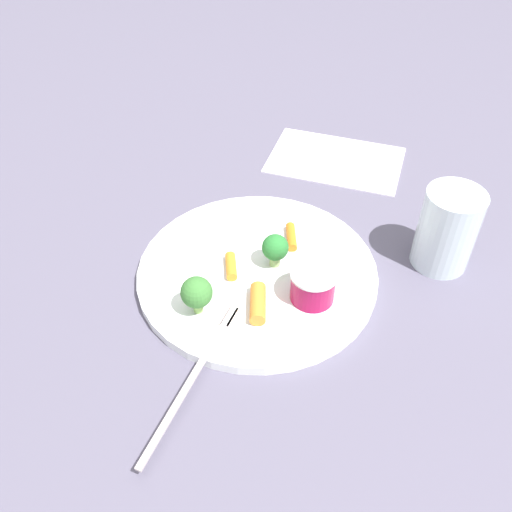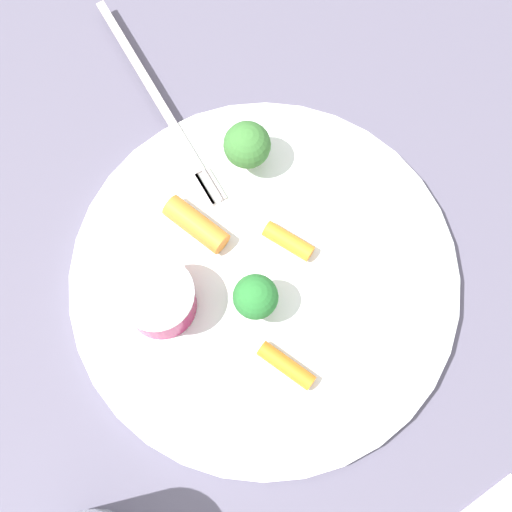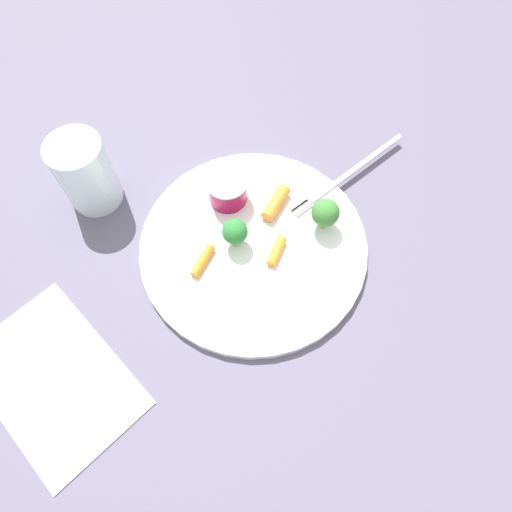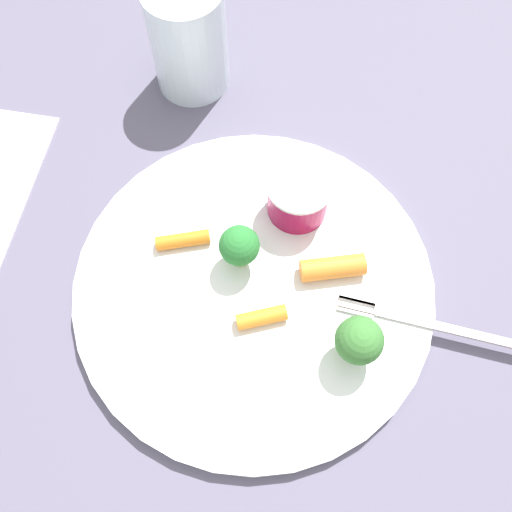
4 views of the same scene
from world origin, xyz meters
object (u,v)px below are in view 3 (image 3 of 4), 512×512
at_px(carrot_stick_0, 276,203).
at_px(carrot_stick_1, 276,251).
at_px(broccoli_floret_1, 325,213).
at_px(napkin, 54,379).
at_px(sauce_cup, 227,190).
at_px(drinking_glass, 86,173).
at_px(fork, 347,175).
at_px(plate, 253,247).
at_px(carrot_stick_2, 203,261).
at_px(broccoli_floret_0, 235,232).

height_order(carrot_stick_0, carrot_stick_1, carrot_stick_0).
height_order(broccoli_floret_1, napkin, broccoli_floret_1).
distance_m(sauce_cup, broccoli_floret_1, 0.13).
relative_size(broccoli_floret_1, drinking_glass, 0.46).
xyz_separation_m(fork, drinking_glass, (0.21, 0.26, 0.04)).
height_order(plate, napkin, plate).
bearing_deg(carrot_stick_1, broccoli_floret_1, -98.60).
bearing_deg(fork, broccoli_floret_1, 110.53).
distance_m(carrot_stick_2, napkin, 0.21).
bearing_deg(carrot_stick_2, napkin, 87.93).
relative_size(plate, sauce_cup, 5.45).
bearing_deg(plate, broccoli_floret_0, 40.00).
xyz_separation_m(plate, broccoli_floret_0, (0.02, 0.01, 0.03)).
distance_m(carrot_stick_0, drinking_glass, 0.24).
relative_size(sauce_cup, carrot_stick_2, 1.21).
bearing_deg(broccoli_floret_1, carrot_stick_2, 66.79).
bearing_deg(sauce_cup, carrot_stick_0, -144.84).
relative_size(broccoli_floret_0, broccoli_floret_1, 0.92).
distance_m(sauce_cup, carrot_stick_2, 0.10).
relative_size(carrot_stick_2, napkin, 0.22).
distance_m(plate, carrot_stick_2, 0.07).
height_order(plate, broccoli_floret_0, broccoli_floret_0).
xyz_separation_m(broccoli_floret_0, carrot_stick_1, (-0.04, -0.03, -0.02)).
xyz_separation_m(broccoli_floret_1, carrot_stick_0, (0.06, 0.02, -0.02)).
height_order(plate, drinking_glass, drinking_glass).
bearing_deg(carrot_stick_1, fork, -82.72).
bearing_deg(carrot_stick_2, carrot_stick_0, -90.91).
distance_m(carrot_stick_1, drinking_glass, 0.25).
distance_m(broccoli_floret_1, fork, 0.09).
height_order(sauce_cup, broccoli_floret_1, broccoli_floret_1).
bearing_deg(drinking_glass, napkin, 134.36).
xyz_separation_m(drinking_glass, napkin, (-0.17, 0.17, -0.05)).
bearing_deg(fork, carrot_stick_0, 73.90).
relative_size(carrot_stick_0, fork, 0.25).
bearing_deg(broccoli_floret_1, drinking_glass, 37.14).
relative_size(plate, napkin, 1.45).
relative_size(sauce_cup, carrot_stick_0, 1.03).
bearing_deg(broccoli_floret_0, fork, -98.39).
relative_size(carrot_stick_0, carrot_stick_2, 1.17).
bearing_deg(napkin, broccoli_floret_0, -93.01).
bearing_deg(carrot_stick_0, broccoli_floret_0, 93.20).
height_order(broccoli_floret_0, carrot_stick_1, broccoli_floret_0).
bearing_deg(carrot_stick_2, carrot_stick_1, -124.80).
bearing_deg(plate, fork, -93.23).
height_order(plate, carrot_stick_1, carrot_stick_1).
distance_m(broccoli_floret_0, carrot_stick_0, 0.07).
bearing_deg(broccoli_floret_1, napkin, 78.88).
distance_m(plate, broccoli_floret_1, 0.10).
distance_m(carrot_stick_1, fork, 0.15).
bearing_deg(broccoli_floret_0, plate, -140.00).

